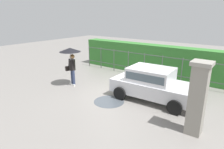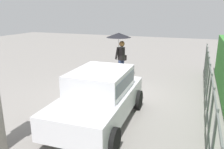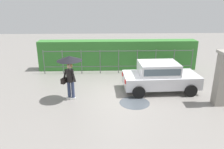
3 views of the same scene
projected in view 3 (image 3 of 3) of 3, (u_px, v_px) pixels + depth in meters
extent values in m
plane|color=gray|center=(123.00, 94.00, 10.67)|extent=(40.00, 40.00, 0.00)
cube|color=silver|center=(160.00, 80.00, 10.96)|extent=(3.76, 1.78, 0.60)
cube|color=silver|center=(158.00, 68.00, 10.75)|extent=(1.95, 1.51, 0.60)
cube|color=#4C5B66|center=(158.00, 68.00, 10.74)|extent=(1.80, 1.52, 0.33)
cylinder|color=black|center=(178.00, 79.00, 11.92)|extent=(0.61, 0.20, 0.60)
cylinder|color=black|center=(191.00, 91.00, 10.34)|extent=(0.61, 0.20, 0.60)
cylinder|color=black|center=(133.00, 80.00, 11.76)|extent=(0.61, 0.20, 0.60)
cylinder|color=black|center=(139.00, 92.00, 10.17)|extent=(0.61, 0.20, 0.60)
cube|color=red|center=(123.00, 74.00, 11.30)|extent=(0.07, 0.20, 0.16)
cube|color=red|center=(125.00, 82.00, 10.26)|extent=(0.07, 0.20, 0.16)
cylinder|color=#2D3856|center=(73.00, 90.00, 10.05)|extent=(0.15, 0.15, 0.86)
cylinder|color=#2D3856|center=(69.00, 90.00, 10.11)|extent=(0.15, 0.15, 0.86)
cube|color=white|center=(73.00, 99.00, 10.12)|extent=(0.26, 0.10, 0.08)
cube|color=white|center=(69.00, 98.00, 10.19)|extent=(0.26, 0.10, 0.08)
cylinder|color=black|center=(70.00, 75.00, 9.84)|extent=(0.34, 0.34, 0.58)
sphere|color=#DBAD89|center=(69.00, 66.00, 9.70)|extent=(0.22, 0.22, 0.22)
sphere|color=olive|center=(70.00, 66.00, 9.72)|extent=(0.25, 0.25, 0.25)
cylinder|color=black|center=(73.00, 76.00, 9.70)|extent=(0.24, 0.16, 0.56)
cylinder|color=black|center=(65.00, 75.00, 9.83)|extent=(0.24, 0.16, 0.56)
cylinder|color=#B2B2B7|center=(70.00, 69.00, 9.62)|extent=(0.02, 0.02, 0.77)
cone|color=black|center=(69.00, 58.00, 9.46)|extent=(1.11, 1.11, 0.21)
cube|color=black|center=(64.00, 81.00, 9.90)|extent=(0.27, 0.37, 0.24)
cube|color=gray|center=(222.00, 80.00, 9.30)|extent=(0.48, 0.48, 2.30)
cylinder|color=#59605B|center=(44.00, 62.00, 13.36)|extent=(0.05, 0.05, 1.50)
cylinder|color=#59605B|center=(63.00, 62.00, 13.39)|extent=(0.05, 0.05, 1.50)
cylinder|color=#59605B|center=(81.00, 62.00, 13.43)|extent=(0.05, 0.05, 1.50)
cylinder|color=#59605B|center=(100.00, 62.00, 13.46)|extent=(0.05, 0.05, 1.50)
cylinder|color=#59605B|center=(119.00, 62.00, 13.50)|extent=(0.05, 0.05, 1.50)
cylinder|color=#59605B|center=(137.00, 61.00, 13.54)|extent=(0.05, 0.05, 1.50)
cylinder|color=#59605B|center=(155.00, 61.00, 13.57)|extent=(0.05, 0.05, 1.50)
cylinder|color=#59605B|center=(174.00, 61.00, 13.61)|extent=(0.05, 0.05, 1.50)
cylinder|color=#59605B|center=(192.00, 61.00, 13.65)|extent=(0.05, 0.05, 1.50)
cube|color=#59605B|center=(119.00, 51.00, 13.28)|extent=(9.21, 0.03, 0.04)
cube|color=#59605B|center=(119.00, 66.00, 13.60)|extent=(9.21, 0.03, 0.04)
cube|color=#387F33|center=(118.00, 55.00, 14.33)|extent=(10.21, 0.90, 1.90)
cylinder|color=#4C545B|center=(135.00, 103.00, 9.80)|extent=(1.36, 1.36, 0.00)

